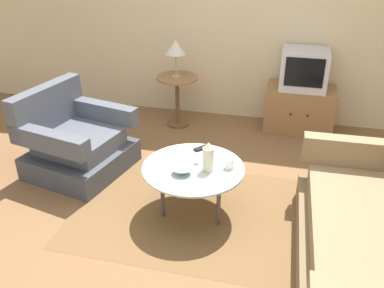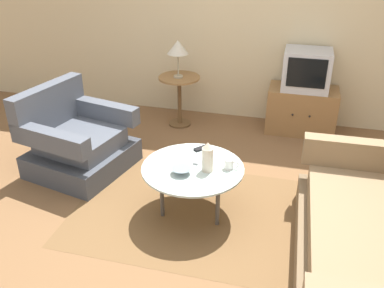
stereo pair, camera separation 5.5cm
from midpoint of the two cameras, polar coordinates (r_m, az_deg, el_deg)
ground_plane at (r=3.75m, az=0.93°, el=-9.74°), size 16.00×16.00×0.00m
back_wall at (r=5.34m, az=6.80°, el=17.50°), size 9.00×0.12×2.70m
area_rug at (r=3.80m, az=-0.26°, el=-9.20°), size 2.10×1.51×0.00m
armchair at (r=4.46m, az=-15.91°, el=0.08°), size 1.05×1.09×0.86m
couch at (r=3.30m, az=23.64°, el=-12.10°), size 1.00×1.87×0.93m
coffee_table at (r=3.56m, az=-0.25°, el=-3.63°), size 0.87×0.87×0.47m
side_table at (r=5.22m, az=-2.32°, el=7.27°), size 0.51×0.51×0.64m
tv_stand at (r=5.29m, az=14.04°, el=4.59°), size 0.81×0.48×0.55m
television at (r=5.12m, az=14.70°, el=9.82°), size 0.53×0.45×0.46m
table_lamp at (r=5.04m, az=-2.57°, el=12.93°), size 0.25×0.25×0.45m
vase at (r=3.43m, az=1.76°, el=-1.78°), size 0.10×0.10×0.26m
mug at (r=3.51m, az=4.71°, el=-2.67°), size 0.12×0.08×0.09m
bowl at (r=3.43m, az=-1.79°, el=-3.67°), size 0.17×0.17×0.05m
tv_remote_dark at (r=3.81m, az=0.93°, el=-0.55°), size 0.14×0.15×0.02m
tv_remote_silver at (r=3.62m, az=0.38°, el=-2.20°), size 0.05×0.14×0.02m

